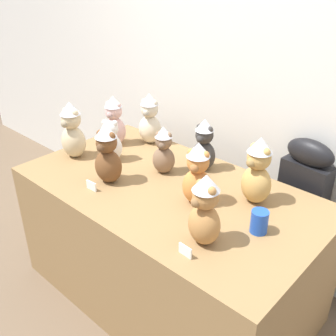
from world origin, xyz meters
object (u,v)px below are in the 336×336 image
at_px(teddy_bear_mocha, 164,151).
at_px(teddy_bear_snow, 111,142).
at_px(display_table, 168,244).
at_px(teddy_bear_chestnut, 107,154).
at_px(teddy_bear_ginger, 197,174).
at_px(teddy_bear_cream, 150,119).
at_px(teddy_bear_charcoal, 204,145).
at_px(teddy_bear_sand, 72,131).
at_px(teddy_bear_caramel, 205,211).
at_px(instrument_case, 298,217).
at_px(party_cup_blue, 259,222).
at_px(teddy_bear_honey, 257,171).
at_px(teddy_bear_blush, 114,121).

xyz_separation_m(teddy_bear_mocha, teddy_bear_snow, (-0.35, -0.10, -0.02)).
bearing_deg(teddy_bear_snow, display_table, -31.04).
relative_size(teddy_bear_snow, teddy_bear_chestnut, 0.76).
xyz_separation_m(teddy_bear_ginger, teddy_bear_cream, (-0.70, 0.37, 0.00)).
relative_size(display_table, teddy_bear_charcoal, 5.37).
distance_m(teddy_bear_sand, teddy_bear_snow, 0.25).
bearing_deg(teddy_bear_chestnut, teddy_bear_ginger, 4.02).
relative_size(teddy_bear_chestnut, teddy_bear_cream, 1.01).
xyz_separation_m(teddy_bear_caramel, teddy_bear_sand, (-1.12, 0.13, 0.01)).
bearing_deg(instrument_case, teddy_bear_chestnut, -130.07).
bearing_deg(party_cup_blue, teddy_bear_chestnut, -169.24).
xyz_separation_m(teddy_bear_caramel, teddy_bear_honey, (-0.01, 0.44, 0.01)).
height_order(teddy_bear_sand, teddy_bear_chestnut, teddy_bear_sand).
xyz_separation_m(display_table, teddy_bear_snow, (-0.48, 0.01, 0.51)).
xyz_separation_m(display_table, teddy_bear_sand, (-0.69, -0.11, 0.56)).
bearing_deg(teddy_bear_charcoal, party_cup_blue, -34.44).
xyz_separation_m(teddy_bear_mocha, teddy_bear_ginger, (0.34, -0.12, 0.02)).
distance_m(teddy_bear_caramel, teddy_bear_sand, 1.13).
height_order(teddy_bear_chestnut, teddy_bear_cream, teddy_bear_chestnut).
bearing_deg(instrument_case, teddy_bear_cream, -160.60).
bearing_deg(teddy_bear_honey, teddy_bear_mocha, -157.19).
height_order(teddy_bear_honey, teddy_bear_ginger, teddy_bear_honey).
bearing_deg(teddy_bear_blush, teddy_bear_caramel, -40.91).
xyz_separation_m(display_table, teddy_bear_cream, (-0.49, 0.36, 0.56)).
bearing_deg(party_cup_blue, teddy_bear_charcoal, 151.15).
relative_size(teddy_bear_mocha, teddy_bear_charcoal, 0.91).
height_order(teddy_bear_caramel, teddy_bear_sand, teddy_bear_sand).
height_order(teddy_bear_sand, teddy_bear_cream, teddy_bear_sand).
bearing_deg(teddy_bear_chestnut, teddy_bear_blush, 121.20).
bearing_deg(party_cup_blue, teddy_bear_ginger, -179.85).
bearing_deg(teddy_bear_blush, teddy_bear_snow, -65.23).
bearing_deg(teddy_bear_honey, teddy_bear_sand, -150.49).
bearing_deg(teddy_bear_blush, teddy_bear_honey, -18.69).
bearing_deg(teddy_bear_honey, teddy_bear_blush, -165.49).
xyz_separation_m(teddy_bear_honey, party_cup_blue, (0.15, -0.21, -0.12)).
height_order(instrument_case, teddy_bear_honey, teddy_bear_honey).
relative_size(display_table, teddy_bear_caramel, 4.96).
bearing_deg(display_table, instrument_case, 49.45).
bearing_deg(teddy_bear_chestnut, teddy_bear_sand, 157.45).
bearing_deg(teddy_bear_ginger, teddy_bear_cream, 133.50).
bearing_deg(teddy_bear_mocha, teddy_bear_ginger, -49.95).
bearing_deg(teddy_bear_snow, teddy_bear_mocha, -13.70).
bearing_deg(teddy_bear_snow, teddy_bear_chestnut, -73.20).
xyz_separation_m(teddy_bear_caramel, teddy_bear_mocha, (-0.57, 0.35, -0.03)).
xyz_separation_m(teddy_bear_chestnut, party_cup_blue, (0.86, 0.16, -0.11)).
height_order(teddy_bear_caramel, teddy_bear_cream, teddy_bear_cream).
bearing_deg(teddy_bear_charcoal, teddy_bear_ginger, -62.69).
bearing_deg(party_cup_blue, teddy_bear_blush, 170.86).
distance_m(teddy_bear_caramel, teddy_bear_chestnut, 0.72).
distance_m(teddy_bear_snow, teddy_bear_charcoal, 0.57).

